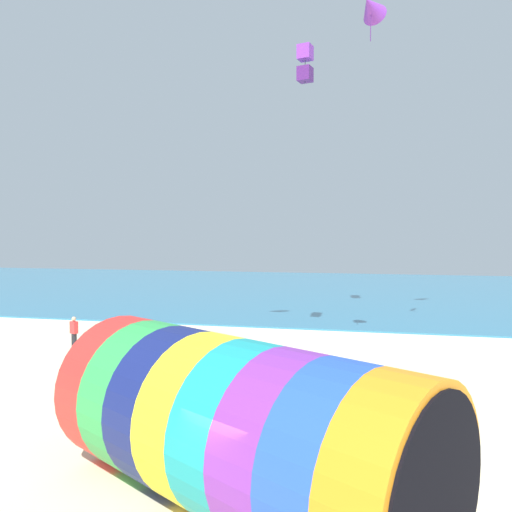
# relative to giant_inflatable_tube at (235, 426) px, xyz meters

# --- Properties ---
(sea) EXTENTS (120.00, 40.00, 0.10)m
(sea) POSITION_rel_giant_inflatable_tube_xyz_m (0.66, 38.70, -1.65)
(sea) COLOR teal
(sea) RESTS_ON ground
(giant_inflatable_tube) EXTENTS (8.77, 7.06, 3.41)m
(giant_inflatable_tube) POSITION_rel_giant_inflatable_tube_xyz_m (0.00, 0.00, 0.00)
(giant_inflatable_tube) COLOR red
(giant_inflatable_tube) RESTS_ON ground
(kite_purple_box) EXTENTS (0.70, 0.70, 1.65)m
(kite_purple_box) POSITION_rel_giant_inflatable_tube_xyz_m (-0.15, 12.53, 11.11)
(kite_purple_box) COLOR purple
(kite_purple_delta) EXTENTS (1.23, 1.35, 1.76)m
(kite_purple_delta) POSITION_rel_giant_inflatable_tube_xyz_m (2.58, 9.56, 11.94)
(kite_purple_delta) COLOR purple
(bystander_near_water) EXTENTS (0.42, 0.34, 1.55)m
(bystander_near_water) POSITION_rel_giant_inflatable_tube_xyz_m (-10.92, 11.64, -0.92)
(bystander_near_water) COLOR black
(bystander_near_water) RESTS_ON ground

